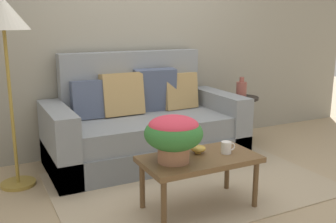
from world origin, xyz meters
name	(u,v)px	position (x,y,z in m)	size (l,w,h in m)	color
ground_plane	(191,184)	(0.00, 0.00, 0.00)	(14.00, 14.00, 0.00)	tan
wall_back	(135,32)	(0.00, 1.30, 1.32)	(6.40, 0.12, 2.65)	gray
area_rug	(190,183)	(0.00, 0.03, 0.01)	(2.40, 1.64, 0.01)	tan
couch	(144,127)	(-0.12, 0.81, 0.36)	(2.01, 0.94, 1.13)	slate
coffee_table	(199,163)	(-0.17, -0.42, 0.38)	(0.90, 0.48, 0.43)	brown
side_table	(242,112)	(1.14, 0.78, 0.40)	(0.38, 0.38, 0.58)	black
floor_lamp	(3,24)	(-1.40, 0.69, 1.42)	(0.43, 0.43, 1.65)	olive
potted_plant	(174,133)	(-0.40, -0.42, 0.64)	(0.43, 0.43, 0.35)	#A36B4C
coffee_mug	(227,147)	(0.06, -0.44, 0.47)	(0.13, 0.08, 0.09)	white
snack_bowl	(198,149)	(-0.14, -0.34, 0.46)	(0.12, 0.12, 0.06)	gold
table_vase	(241,89)	(1.12, 0.79, 0.67)	(0.12, 0.12, 0.23)	#934C42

